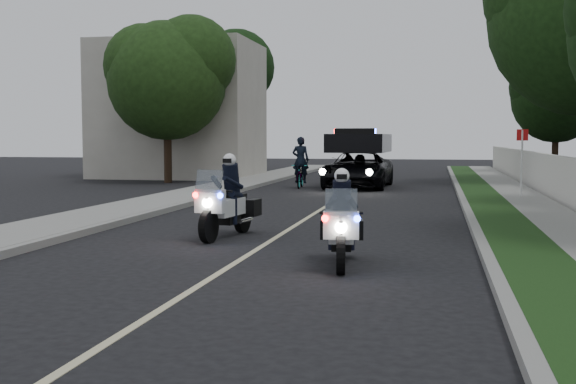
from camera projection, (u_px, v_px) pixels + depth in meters
name	position (u px, v px, depth m)	size (l,w,h in m)	color
ground	(211.00, 279.00, 10.61)	(120.00, 120.00, 0.00)	black
curb_right	(468.00, 211.00, 19.55)	(0.20, 60.00, 0.15)	gray
grass_verge	(494.00, 212.00, 19.41)	(1.20, 60.00, 0.16)	#193814
sidewalk_right	(545.00, 213.00, 19.15)	(1.40, 60.00, 0.16)	gray
curb_left	(181.00, 206.00, 21.19)	(0.20, 60.00, 0.15)	gray
sidewalk_left	(146.00, 205.00, 21.42)	(2.00, 60.00, 0.16)	gray
building_far	(179.00, 110.00, 37.75)	(8.00, 6.00, 7.00)	#A8A396
lane_marking	(319.00, 211.00, 20.38)	(0.12, 50.00, 0.01)	#BFB78C
police_moto_left	(227.00, 237.00, 15.00)	(0.72, 2.06, 1.75)	silver
police_moto_right	(341.00, 265.00, 11.72)	(0.65, 1.87, 1.59)	silver
police_suv	(358.00, 188.00, 29.88)	(2.50, 5.39, 2.62)	black
bicycle	(301.00, 188.00, 29.75)	(0.64, 1.85, 0.97)	black
cyclist	(301.00, 188.00, 29.75)	(0.69, 0.46, 1.92)	black
sign_post	(521.00, 201.00, 23.69)	(0.38, 0.38, 2.43)	#9E0B0B
tree_right_e	(554.00, 175.00, 40.46)	(4.97, 4.97, 8.29)	black
tree_left_near	(168.00, 183.00, 33.21)	(5.44, 5.44, 9.07)	#204015
tree_left_far	(217.00, 172.00, 43.47)	(6.08, 6.08, 10.13)	black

